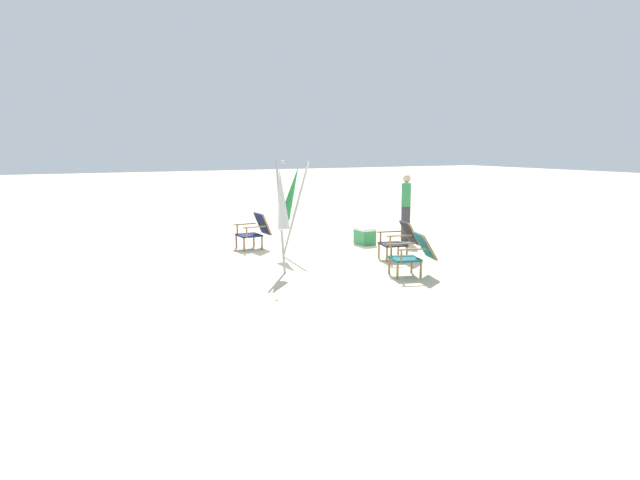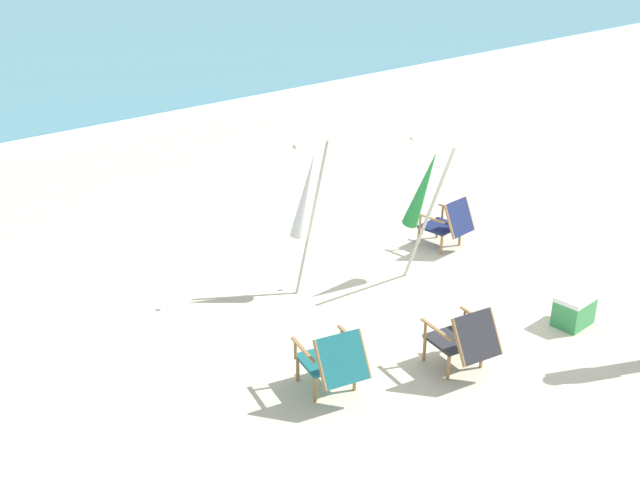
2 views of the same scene
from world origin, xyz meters
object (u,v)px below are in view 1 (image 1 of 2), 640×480
object	(u,v)px
beach_chair_back_left	(401,239)
umbrella_furled_green	(292,194)
beach_chair_front_left	(414,253)
beach_chair_back_right	(255,230)
umbrella_furled_white	(282,199)
cooler_box	(365,236)
person_near_chairs	(406,207)

from	to	relation	value
beach_chair_back_left	umbrella_furled_green	world-z (taller)	umbrella_furled_green
umbrella_furled_green	beach_chair_front_left	bearing A→B (deg)	-156.85
beach_chair_back_right	beach_chair_front_left	bearing A→B (deg)	-157.95
umbrella_furled_white	cooler_box	bearing A→B (deg)	-58.18
beach_chair_front_left	beach_chair_back_right	distance (m)	4.19
beach_chair_front_left	cooler_box	xyz separation A→B (m)	(3.21, -0.94, -0.22)
cooler_box	beach_chair_back_right	bearing A→B (deg)	75.01
beach_chair_back_left	umbrella_furled_green	xyz separation A→B (m)	(1.38, 1.83, 0.90)
umbrella_furled_green	beach_chair_back_left	bearing A→B (deg)	-127.15
beach_chair_back_right	umbrella_furled_white	xyz separation A→B (m)	(-2.49, 0.41, 0.93)
beach_chair_front_left	person_near_chairs	bearing A→B (deg)	-33.36
beach_chair_back_left	cooler_box	xyz separation A→B (m)	(1.85, -0.28, -0.22)
beach_chair_back_right	umbrella_furled_green	world-z (taller)	umbrella_furled_green
beach_chair_back_left	beach_chair_front_left	size ratio (longest dim) A/B	0.96
beach_chair_back_left	person_near_chairs	distance (m)	2.36
umbrella_furled_white	person_near_chairs	bearing A→B (deg)	-66.33
beach_chair_back_right	cooler_box	bearing A→B (deg)	-104.99
beach_chair_back_left	person_near_chairs	world-z (taller)	person_near_chairs
umbrella_furled_white	umbrella_furled_green	size ratio (longest dim) A/B	1.02
person_near_chairs	beach_chair_back_right	bearing A→B (deg)	79.22
umbrella_furled_white	beach_chair_back_left	bearing A→B (deg)	-90.87
umbrella_furled_green	person_near_chairs	bearing A→B (deg)	-82.25
umbrella_furled_green	person_near_chairs	xyz separation A→B (m)	(0.44, -3.27, -0.49)
beach_chair_back_left	beach_chair_back_right	world-z (taller)	beach_chair_back_right
beach_chair_front_left	umbrella_furled_white	xyz separation A→B (m)	(1.39, 1.98, 0.93)
beach_chair_back_left	person_near_chairs	size ratio (longest dim) A/B	0.53
beach_chair_front_left	cooler_box	bearing A→B (deg)	-16.32
beach_chair_back_left	umbrella_furled_white	world-z (taller)	umbrella_furled_white
beach_chair_front_left	person_near_chairs	distance (m)	3.83
beach_chair_back_right	umbrella_furled_white	world-z (taller)	umbrella_furled_white
cooler_box	beach_chair_front_left	bearing A→B (deg)	163.68
beach_chair_back_right	person_near_chairs	size ratio (longest dim) A/B	0.49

